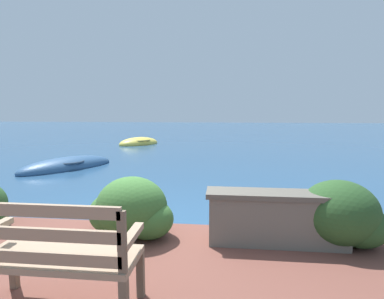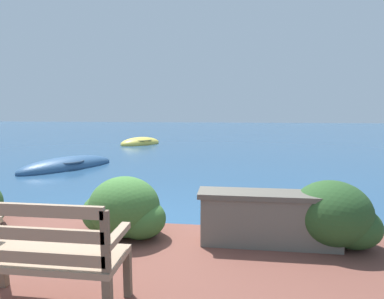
# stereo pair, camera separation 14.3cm
# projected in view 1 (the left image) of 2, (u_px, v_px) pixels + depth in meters

# --- Properties ---
(ground_plane) EXTENTS (80.00, 80.00, 0.00)m
(ground_plane) POSITION_uv_depth(u_px,v_px,m) (148.00, 237.00, 4.26)
(ground_plane) COLOR navy
(park_bench) EXTENTS (1.23, 0.48, 0.93)m
(park_bench) POSITION_uv_depth(u_px,v_px,m) (57.00, 254.00, 2.29)
(park_bench) COLOR brown
(park_bench) RESTS_ON patio_terrace
(stone_wall) EXTENTS (1.66, 0.39, 0.63)m
(stone_wall) POSITION_uv_depth(u_px,v_px,m) (277.00, 218.00, 3.52)
(stone_wall) COLOR #666056
(stone_wall) RESTS_ON patio_terrace
(hedge_clump_left) EXTENTS (1.11, 0.80, 0.76)m
(hedge_clump_left) POSITION_uv_depth(u_px,v_px,m) (131.00, 210.00, 3.75)
(hedge_clump_left) COLOR #38662D
(hedge_clump_left) RESTS_ON patio_terrace
(hedge_clump_centre) EXTENTS (1.13, 0.81, 0.77)m
(hedge_clump_centre) POSITION_uv_depth(u_px,v_px,m) (337.00, 216.00, 3.52)
(hedge_clump_centre) COLOR #284C23
(hedge_clump_centre) RESTS_ON patio_terrace
(rowboat_nearest) EXTENTS (2.51, 3.13, 0.62)m
(rowboat_nearest) POSITION_uv_depth(u_px,v_px,m) (67.00, 167.00, 9.31)
(rowboat_nearest) COLOR #2D517A
(rowboat_nearest) RESTS_ON ground_plane
(rowboat_mid) EXTENTS (2.38, 2.52, 0.67)m
(rowboat_mid) POSITION_uv_depth(u_px,v_px,m) (139.00, 143.00, 15.77)
(rowboat_mid) COLOR #DBC64C
(rowboat_mid) RESTS_ON ground_plane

